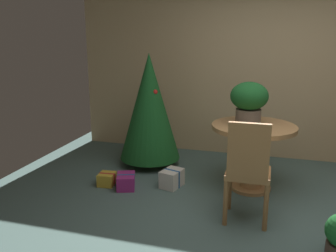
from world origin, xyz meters
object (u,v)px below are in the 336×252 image
object	(u,v)px
flower_vase	(249,100)
wooden_chair_near	(248,168)
gift_box_purple	(126,181)
round_dining_table	(253,147)
holiday_tree	(150,107)
gift_box_cream	(172,178)
gift_box_gold	(107,179)

from	to	relation	value
flower_vase	wooden_chair_near	world-z (taller)	flower_vase
flower_vase	gift_box_purple	distance (m)	1.70
round_dining_table	gift_box_purple	bearing A→B (deg)	-164.68
gift_box_purple	flower_vase	bearing A→B (deg)	18.58
round_dining_table	holiday_tree	size ratio (longest dim) A/B	0.62
round_dining_table	flower_vase	bearing A→B (deg)	139.47
flower_vase	holiday_tree	bearing A→B (deg)	163.75
flower_vase	gift_box_purple	bearing A→B (deg)	-161.42
gift_box_purple	wooden_chair_near	bearing A→B (deg)	-17.04
gift_box_cream	holiday_tree	bearing A→B (deg)	127.35
flower_vase	holiday_tree	size ratio (longest dim) A/B	0.31
wooden_chair_near	gift_box_purple	distance (m)	1.54
round_dining_table	gift_box_gold	world-z (taller)	round_dining_table
gift_box_gold	gift_box_purple	bearing A→B (deg)	-3.84
round_dining_table	gift_box_gold	bearing A→B (deg)	-167.48
wooden_chair_near	gift_box_gold	distance (m)	1.78
wooden_chair_near	gift_box_cream	distance (m)	1.18
round_dining_table	gift_box_gold	xyz separation A→B (m)	(-1.66, -0.37, -0.44)
gift_box_gold	holiday_tree	bearing A→B (deg)	71.77
gift_box_gold	gift_box_purple	xyz separation A→B (m)	(0.25, -0.02, 0.01)
round_dining_table	gift_box_gold	distance (m)	1.75
wooden_chair_near	holiday_tree	bearing A→B (deg)	137.76
holiday_tree	gift_box_purple	size ratio (longest dim) A/B	4.71
holiday_tree	gift_box_purple	xyz separation A→B (m)	(-0.02, -0.83, -0.73)
wooden_chair_near	holiday_tree	size ratio (longest dim) A/B	0.66
holiday_tree	gift_box_cream	size ratio (longest dim) A/B	4.81
gift_box_purple	gift_box_cream	world-z (taller)	gift_box_cream
round_dining_table	flower_vase	xyz separation A→B (m)	(-0.07, 0.06, 0.52)
gift_box_purple	holiday_tree	bearing A→B (deg)	88.92
round_dining_table	holiday_tree	xyz separation A→B (m)	(-1.39, 0.45, 0.30)
gift_box_purple	round_dining_table	bearing A→B (deg)	15.32
wooden_chair_near	round_dining_table	bearing A→B (deg)	90.00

